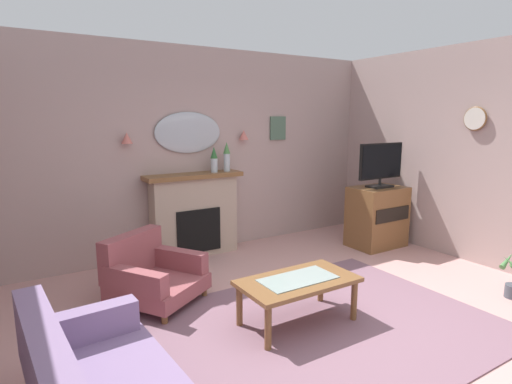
{
  "coord_description": "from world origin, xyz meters",
  "views": [
    {
      "loc": [
        -2.35,
        -2.47,
        1.92
      ],
      "look_at": [
        0.22,
        1.68,
        1.03
      ],
      "focal_mm": 28.81,
      "sensor_mm": 36.0,
      "label": 1
    }
  ],
  "objects_px": {
    "mantel_vase_right": "(227,156)",
    "tv_cabinet": "(377,217)",
    "wall_sconce_left": "(127,138)",
    "coffee_table": "(298,285)",
    "wall_mirror": "(188,133)",
    "wall_sconce_right": "(244,135)",
    "fireplace": "(195,215)",
    "wall_clock": "(475,119)",
    "mantel_vase_centre": "(214,159)",
    "framed_picture": "(278,128)",
    "tv_flatscreen": "(381,164)",
    "armchair_beside_couch": "(151,274)"
  },
  "relations": [
    {
      "from": "wall_sconce_left",
      "to": "fireplace",
      "type": "bearing_deg",
      "value": -6.16
    },
    {
      "from": "wall_sconce_left",
      "to": "armchair_beside_couch",
      "type": "distance_m",
      "value": 1.83
    },
    {
      "from": "mantel_vase_right",
      "to": "wall_sconce_left",
      "type": "height_order",
      "value": "wall_sconce_left"
    },
    {
      "from": "wall_clock",
      "to": "framed_picture",
      "type": "distance_m",
      "value": 2.73
    },
    {
      "from": "wall_sconce_right",
      "to": "wall_clock",
      "type": "xyz_separation_m",
      "value": [
        2.15,
        -2.21,
        0.24
      ]
    },
    {
      "from": "wall_sconce_left",
      "to": "coffee_table",
      "type": "height_order",
      "value": "wall_sconce_left"
    },
    {
      "from": "fireplace",
      "to": "mantel_vase_right",
      "type": "bearing_deg",
      "value": -3.24
    },
    {
      "from": "wall_sconce_left",
      "to": "wall_clock",
      "type": "height_order",
      "value": "wall_clock"
    },
    {
      "from": "wall_clock",
      "to": "armchair_beside_couch",
      "type": "distance_m",
      "value": 4.41
    },
    {
      "from": "coffee_table",
      "to": "tv_cabinet",
      "type": "bearing_deg",
      "value": 27.35
    },
    {
      "from": "fireplace",
      "to": "framed_picture",
      "type": "distance_m",
      "value": 1.91
    },
    {
      "from": "mantel_vase_right",
      "to": "tv_cabinet",
      "type": "xyz_separation_m",
      "value": [
        1.99,
        -1.02,
        -0.93
      ]
    },
    {
      "from": "mantel_vase_centre",
      "to": "mantel_vase_right",
      "type": "height_order",
      "value": "mantel_vase_right"
    },
    {
      "from": "mantel_vase_centre",
      "to": "wall_sconce_left",
      "type": "bearing_deg",
      "value": 174.04
    },
    {
      "from": "wall_sconce_left",
      "to": "coffee_table",
      "type": "xyz_separation_m",
      "value": [
        0.87,
        -2.42,
        -1.28
      ]
    },
    {
      "from": "mantel_vase_centre",
      "to": "coffee_table",
      "type": "bearing_deg",
      "value": -96.91
    },
    {
      "from": "wall_sconce_left",
      "to": "tv_cabinet",
      "type": "distance_m",
      "value": 3.73
    },
    {
      "from": "mantel_vase_right",
      "to": "wall_sconce_left",
      "type": "relative_size",
      "value": 2.94
    },
    {
      "from": "mantel_vase_centre",
      "to": "wall_sconce_right",
      "type": "distance_m",
      "value": 0.65
    },
    {
      "from": "mantel_vase_right",
      "to": "framed_picture",
      "type": "bearing_deg",
      "value": 10.2
    },
    {
      "from": "fireplace",
      "to": "tv_flatscreen",
      "type": "xyz_separation_m",
      "value": [
        2.49,
        -1.07,
        0.68
      ]
    },
    {
      "from": "coffee_table",
      "to": "fireplace",
      "type": "bearing_deg",
      "value": 90.53
    },
    {
      "from": "wall_sconce_right",
      "to": "coffee_table",
      "type": "distance_m",
      "value": 2.86
    },
    {
      "from": "fireplace",
      "to": "coffee_table",
      "type": "distance_m",
      "value": 2.33
    },
    {
      "from": "wall_sconce_left",
      "to": "tv_cabinet",
      "type": "height_order",
      "value": "wall_sconce_left"
    },
    {
      "from": "tv_flatscreen",
      "to": "tv_cabinet",
      "type": "bearing_deg",
      "value": 90.0
    },
    {
      "from": "mantel_vase_right",
      "to": "wall_sconce_right",
      "type": "height_order",
      "value": "wall_sconce_right"
    },
    {
      "from": "tv_cabinet",
      "to": "fireplace",
      "type": "bearing_deg",
      "value": 157.14
    },
    {
      "from": "wall_sconce_right",
      "to": "wall_clock",
      "type": "height_order",
      "value": "wall_clock"
    },
    {
      "from": "wall_sconce_left",
      "to": "wall_sconce_right",
      "type": "distance_m",
      "value": 1.7
    },
    {
      "from": "wall_mirror",
      "to": "framed_picture",
      "type": "bearing_deg",
      "value": 0.38
    },
    {
      "from": "mantel_vase_right",
      "to": "coffee_table",
      "type": "bearing_deg",
      "value": -101.77
    },
    {
      "from": "wall_sconce_right",
      "to": "tv_cabinet",
      "type": "xyz_separation_m",
      "value": [
        1.64,
        -1.14,
        -1.21
      ]
    },
    {
      "from": "mantel_vase_right",
      "to": "framed_picture",
      "type": "distance_m",
      "value": 1.08
    },
    {
      "from": "mantel_vase_right",
      "to": "framed_picture",
      "type": "xyz_separation_m",
      "value": [
        1.0,
        0.18,
        0.37
      ]
    },
    {
      "from": "tv_flatscreen",
      "to": "mantel_vase_centre",
      "type": "bearing_deg",
      "value": 154.55
    },
    {
      "from": "fireplace",
      "to": "tv_flatscreen",
      "type": "height_order",
      "value": "tv_flatscreen"
    },
    {
      "from": "coffee_table",
      "to": "armchair_beside_couch",
      "type": "xyz_separation_m",
      "value": [
        -1.02,
        1.19,
        -0.08
      ]
    },
    {
      "from": "wall_sconce_right",
      "to": "framed_picture",
      "type": "relative_size",
      "value": 0.39
    },
    {
      "from": "fireplace",
      "to": "wall_sconce_right",
      "type": "distance_m",
      "value": 1.38
    },
    {
      "from": "wall_mirror",
      "to": "coffee_table",
      "type": "xyz_separation_m",
      "value": [
        0.02,
        -2.47,
        -1.33
      ]
    },
    {
      "from": "fireplace",
      "to": "mantel_vase_centre",
      "type": "relative_size",
      "value": 3.82
    },
    {
      "from": "armchair_beside_couch",
      "to": "tv_flatscreen",
      "type": "xyz_separation_m",
      "value": [
        3.49,
        0.07,
        0.94
      ]
    },
    {
      "from": "wall_mirror",
      "to": "wall_sconce_right",
      "type": "height_order",
      "value": "wall_mirror"
    },
    {
      "from": "fireplace",
      "to": "mantel_vase_centre",
      "type": "height_order",
      "value": "mantel_vase_centre"
    },
    {
      "from": "fireplace",
      "to": "tv_cabinet",
      "type": "height_order",
      "value": "fireplace"
    },
    {
      "from": "wall_mirror",
      "to": "tv_cabinet",
      "type": "distance_m",
      "value": 3.03
    },
    {
      "from": "wall_sconce_left",
      "to": "wall_sconce_right",
      "type": "relative_size",
      "value": 1.0
    },
    {
      "from": "fireplace",
      "to": "mantel_vase_right",
      "type": "distance_m",
      "value": 0.95
    },
    {
      "from": "fireplace",
      "to": "wall_mirror",
      "type": "distance_m",
      "value": 1.15
    }
  ]
}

